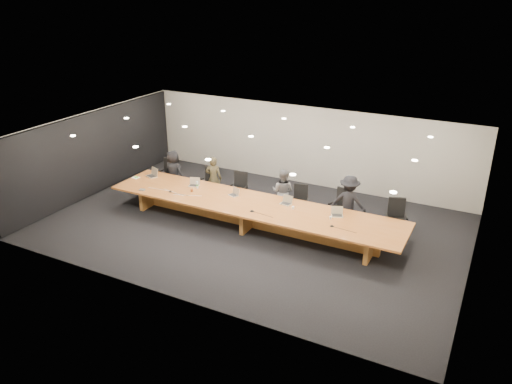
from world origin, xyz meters
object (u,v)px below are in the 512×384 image
at_px(person_b, 214,178).
at_px(amber_mug, 192,190).
at_px(mic_left, 170,191).
at_px(chair_right, 339,207).
at_px(laptop_e, 337,212).
at_px(mic_right, 332,226).
at_px(person_c, 283,192).
at_px(laptop_b, 194,182).
at_px(person_d, 349,202).
at_px(paper_cup_far, 331,218).
at_px(person_a, 174,172).
at_px(mic_center, 252,211).
at_px(av_box, 142,190).
at_px(paper_cup_near, 293,208).
at_px(chair_mid_right, 300,201).
at_px(laptop_a, 151,172).
at_px(chair_left, 207,183).
at_px(laptop_d, 286,200).
at_px(chair_mid_left, 238,189).
at_px(chair_far_right, 396,219).
at_px(conference_table, 251,211).
at_px(chair_far_left, 166,174).
at_px(water_bottle, 197,185).
at_px(laptop_c, 233,192).

relative_size(person_b, amber_mug, 15.93).
bearing_deg(mic_left, chair_right, 18.64).
xyz_separation_m(laptop_e, mic_right, (0.08, -0.66, -0.11)).
distance_m(person_c, laptop_b, 2.82).
distance_m(person_d, paper_cup_far, 1.20).
height_order(person_a, mic_center, person_a).
bearing_deg(av_box, person_a, 79.66).
relative_size(laptop_e, paper_cup_near, 3.95).
height_order(amber_mug, paper_cup_far, amber_mug).
bearing_deg(paper_cup_far, chair_mid_right, 138.69).
relative_size(person_b, laptop_a, 4.02).
bearing_deg(person_c, laptop_b, 16.16).
height_order(chair_mid_right, mic_center, chair_mid_right).
height_order(chair_left, mic_right, chair_left).
height_order(person_a, person_b, person_a).
xyz_separation_m(person_b, paper_cup_far, (4.44, -1.17, 0.05)).
relative_size(laptop_d, mic_center, 2.45).
bearing_deg(chair_mid_left, person_d, -2.51).
xyz_separation_m(laptop_b, av_box, (-1.23, -1.03, -0.11)).
bearing_deg(mic_left, person_b, 69.55).
xyz_separation_m(chair_far_right, amber_mug, (-5.94, -1.36, 0.23)).
xyz_separation_m(chair_right, av_box, (-5.71, -1.96, 0.20)).
height_order(chair_mid_left, person_a, person_a).
relative_size(chair_mid_right, mic_center, 7.94).
relative_size(person_a, paper_cup_near, 18.40).
xyz_separation_m(chair_mid_left, amber_mug, (-0.90, -1.29, 0.24)).
bearing_deg(chair_mid_left, conference_table, -50.25).
xyz_separation_m(amber_mug, mic_left, (-0.60, -0.28, -0.03)).
xyz_separation_m(person_b, mic_left, (-0.59, -1.58, 0.02)).
bearing_deg(laptop_b, av_box, -156.89).
distance_m(laptop_a, mic_right, 6.59).
relative_size(chair_far_left, mic_left, 10.28).
xyz_separation_m(mic_left, mic_right, (5.21, 0.01, 0.00)).
xyz_separation_m(chair_far_left, water_bottle, (1.96, -1.00, 0.31)).
bearing_deg(mic_center, water_bottle, 162.49).
bearing_deg(chair_right, chair_mid_left, -163.49).
distance_m(laptop_c, av_box, 2.87).
bearing_deg(laptop_c, laptop_a, -159.40).
relative_size(conference_table, chair_mid_left, 8.15).
xyz_separation_m(paper_cup_near, paper_cup_far, (1.16, -0.13, -0.00)).
bearing_deg(mic_left, laptop_c, 18.02).
bearing_deg(water_bottle, laptop_b, 151.24).
xyz_separation_m(person_a, laptop_d, (4.48, -0.71, 0.13)).
bearing_deg(chair_far_right, amber_mug, 174.96).
height_order(laptop_c, paper_cup_near, laptop_c).
bearing_deg(laptop_c, chair_mid_left, 135.00).
distance_m(chair_mid_left, av_box, 3.01).
bearing_deg(chair_far_right, mic_center, -172.01).
distance_m(laptop_a, paper_cup_near, 5.21).
bearing_deg(paper_cup_near, chair_mid_right, 102.48).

